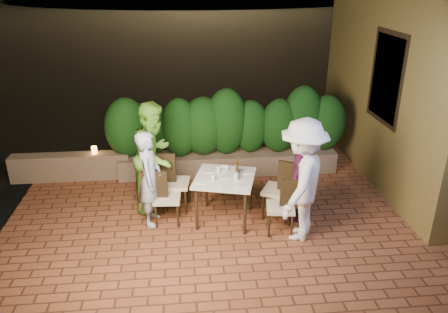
{
  "coord_description": "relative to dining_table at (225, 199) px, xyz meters",
  "views": [
    {
      "loc": [
        -0.67,
        -5.48,
        3.66
      ],
      "look_at": [
        -0.05,
        0.63,
        1.05
      ],
      "focal_mm": 35.0,
      "sensor_mm": 36.0,
      "label": 1
    }
  ],
  "objects": [
    {
      "name": "ground",
      "position": [
        0.05,
        -0.53,
        -0.4
      ],
      "size": [
        400.0,
        400.0,
        0.0
      ],
      "primitive_type": "plane",
      "color": "black",
      "rests_on": "ground"
    },
    {
      "name": "terrace_floor",
      "position": [
        0.05,
        -0.03,
        -0.45
      ],
      "size": [
        7.0,
        6.0,
        0.15
      ],
      "primitive_type": "cube",
      "color": "brown",
      "rests_on": "ground"
    },
    {
      "name": "building_wall",
      "position": [
        3.65,
        1.47,
        2.12
      ],
      "size": [
        1.6,
        5.0,
        5.0
      ],
      "primitive_type": "cube",
      "color": "olive",
      "rests_on": "ground"
    },
    {
      "name": "window_pane",
      "position": [
        2.87,
        0.97,
        1.62
      ],
      "size": [
        0.08,
        1.0,
        1.4
      ],
      "primitive_type": "cube",
      "color": "black",
      "rests_on": "building_wall"
    },
    {
      "name": "window_frame",
      "position": [
        2.86,
        0.97,
        1.62
      ],
      "size": [
        0.06,
        1.15,
        1.55
      ],
      "primitive_type": "cube",
      "color": "black",
      "rests_on": "building_wall"
    },
    {
      "name": "planter",
      "position": [
        0.25,
        1.77,
        -0.17
      ],
      "size": [
        4.2,
        0.55,
        0.4
      ],
      "primitive_type": "cube",
      "color": "#755E4A",
      "rests_on": "ground"
    },
    {
      "name": "hedge",
      "position": [
        0.25,
        1.77,
        0.57
      ],
      "size": [
        4.0,
        0.7,
        1.1
      ],
      "primitive_type": null,
      "color": "#133E11",
      "rests_on": "planter"
    },
    {
      "name": "parapet",
      "position": [
        -2.75,
        1.77,
        -0.12
      ],
      "size": [
        2.2,
        0.3,
        0.5
      ],
      "primitive_type": "cube",
      "color": "#755E4A",
      "rests_on": "ground"
    },
    {
      "name": "hill",
      "position": [
        2.05,
        59.47,
        -4.38
      ],
      "size": [
        52.0,
        40.0,
        22.0
      ],
      "primitive_type": "ellipsoid",
      "color": "black",
      "rests_on": "ground"
    },
    {
      "name": "dining_table",
      "position": [
        0.0,
        0.0,
        0.0
      ],
      "size": [
        1.09,
        1.09,
        0.75
      ],
      "primitive_type": null,
      "rotation": [
        0.0,
        0.0,
        -0.27
      ],
      "color": "white",
      "rests_on": "ground"
    },
    {
      "name": "plate_nw",
      "position": [
        -0.36,
        -0.13,
        0.38
      ],
      "size": [
        0.2,
        0.2,
        0.01
      ],
      "primitive_type": "cylinder",
      "color": "white",
      "rests_on": "dining_table"
    },
    {
      "name": "plate_sw",
      "position": [
        -0.26,
        0.26,
        0.38
      ],
      "size": [
        0.21,
        0.21,
        0.01
      ],
      "primitive_type": "cylinder",
      "color": "white",
      "rests_on": "dining_table"
    },
    {
      "name": "plate_ne",
      "position": [
        0.17,
        -0.3,
        0.38
      ],
      "size": [
        0.21,
        0.21,
        0.01
      ],
      "primitive_type": "cylinder",
      "color": "white",
      "rests_on": "dining_table"
    },
    {
      "name": "plate_se",
      "position": [
        0.36,
        0.16,
        0.38
      ],
      "size": [
        0.22,
        0.22,
        0.01
      ],
      "primitive_type": "cylinder",
      "color": "white",
      "rests_on": "dining_table"
    },
    {
      "name": "plate_centre",
      "position": [
        -0.01,
        0.01,
        0.38
      ],
      "size": [
        0.21,
        0.21,
        0.01
      ],
      "primitive_type": "cylinder",
      "color": "white",
      "rests_on": "dining_table"
    },
    {
      "name": "plate_front",
      "position": [
        -0.02,
        -0.35,
        0.38
      ],
      "size": [
        0.23,
        0.23,
        0.01
      ],
      "primitive_type": "cylinder",
      "color": "white",
      "rests_on": "dining_table"
    },
    {
      "name": "glass_nw",
      "position": [
        -0.18,
        -0.1,
        0.42
      ],
      "size": [
        0.06,
        0.06,
        0.1
      ],
      "primitive_type": "cylinder",
      "color": "silver",
      "rests_on": "dining_table"
    },
    {
      "name": "glass_sw",
      "position": [
        -0.08,
        0.18,
        0.43
      ],
      "size": [
        0.06,
        0.06,
        0.11
      ],
      "primitive_type": "cylinder",
      "color": "silver",
      "rests_on": "dining_table"
    },
    {
      "name": "glass_ne",
      "position": [
        0.16,
        -0.12,
        0.43
      ],
      "size": [
        0.07,
        0.07,
        0.12
      ],
      "primitive_type": "cylinder",
      "color": "silver",
      "rests_on": "dining_table"
    },
    {
      "name": "glass_se",
      "position": [
        0.2,
        0.13,
        0.43
      ],
      "size": [
        0.07,
        0.07,
        0.12
      ],
      "primitive_type": "cylinder",
      "color": "silver",
      "rests_on": "dining_table"
    },
    {
      "name": "beer_bottle",
      "position": [
        0.18,
        0.01,
        0.52
      ],
      "size": [
        0.05,
        0.05,
        0.28
      ],
      "primitive_type": null,
      "color": "#48290C",
      "rests_on": "dining_table"
    },
    {
      "name": "bowl",
      "position": [
        0.01,
        0.27,
        0.4
      ],
      "size": [
        0.2,
        0.2,
        0.04
      ],
      "primitive_type": "imported",
      "rotation": [
        0.0,
        0.0,
        0.16
      ],
      "color": "white",
      "rests_on": "dining_table"
    },
    {
      "name": "chair_left_front",
      "position": [
        -0.9,
        0.02,
        0.06
      ],
      "size": [
        0.43,
        0.43,
        0.88
      ],
      "primitive_type": null,
      "rotation": [
        0.0,
        0.0,
        -0.06
      ],
      "color": "black",
      "rests_on": "ground"
    },
    {
      "name": "chair_left_back",
      "position": [
        -0.77,
        0.43,
        0.12
      ],
      "size": [
        0.52,
        0.52,
        0.99
      ],
      "primitive_type": null,
      "rotation": [
        0.0,
        0.0,
        -0.14
      ],
      "color": "black",
      "rests_on": "ground"
    },
    {
      "name": "chair_right_front",
      "position": [
        0.79,
        -0.43,
        0.07
      ],
      "size": [
        0.47,
        0.47,
        0.88
      ],
      "primitive_type": null,
      "rotation": [
        0.0,
        0.0,
        2.98
      ],
      "color": "black",
      "rests_on": "ground"
    },
    {
      "name": "chair_right_back",
      "position": [
        0.86,
        0.01,
        0.12
      ],
      "size": [
        0.62,
        0.62,
        0.98
      ],
      "primitive_type": null,
      "rotation": [
        0.0,
        0.0,
        2.65
      ],
      "color": "black",
      "rests_on": "ground"
    },
    {
      "name": "diner_blue",
      "position": [
        -1.14,
        0.05,
        0.38
      ],
      "size": [
        0.41,
        0.58,
        1.51
      ],
      "primitive_type": "imported",
      "rotation": [
        0.0,
        0.0,
        1.49
      ],
      "color": "#ABBEDC",
      "rests_on": "ground"
    },
    {
      "name": "diner_green",
      "position": [
        -1.08,
        0.55,
        0.53
      ],
      "size": [
        0.97,
        1.08,
        1.82
      ],
      "primitive_type": "imported",
      "rotation": [
        0.0,
        0.0,
        1.17
      ],
      "color": "#7DD342",
      "rests_on": "ground"
    },
    {
      "name": "diner_white",
      "position": [
        1.05,
        -0.57,
        0.54
      ],
      "size": [
        1.2,
        1.37,
        1.83
      ],
      "primitive_type": "imported",
      "rotation": [
        0.0,
        0.0,
        -2.12
      ],
      "color": "white",
      "rests_on": "ground"
    },
    {
      "name": "diner_purple",
      "position": [
        1.21,
        -0.06,
        0.44
      ],
      "size": [
        0.86,
        1.02,
        1.64
      ],
      "primitive_type": "imported",
      "rotation": [
        0.0,
        0.0,
        -2.15
      ],
      "color": "#68225C",
      "rests_on": "ground"
    },
    {
      "name": "parapet_lamp",
      "position": [
        -2.28,
        1.77,
        0.2
      ],
      "size": [
        0.1,
        0.1,
        0.14
      ],
      "primitive_type": "cylinder",
      "color": "orange",
      "rests_on": "parapet"
    }
  ]
}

